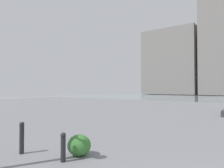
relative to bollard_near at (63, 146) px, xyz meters
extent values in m
cube|color=gray|center=(20.05, -65.01, 10.08)|extent=(17.17, 14.80, 20.90)
cylinder|color=#232328|center=(0.00, 0.00, -0.07)|extent=(0.12, 0.12, 0.60)
sphere|color=#232328|center=(0.00, 0.00, 0.27)|extent=(0.13, 0.13, 0.13)
cylinder|color=#232328|center=(1.38, 0.26, 0.01)|extent=(0.12, 0.12, 0.75)
sphere|color=#232328|center=(1.38, 0.26, 0.42)|extent=(0.13, 0.13, 0.13)
ellipsoid|color=#387533|center=(0.01, -0.54, -0.09)|extent=(0.65, 0.58, 0.55)
camera|label=1|loc=(-3.85, 3.27, 1.38)|focal=32.64mm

